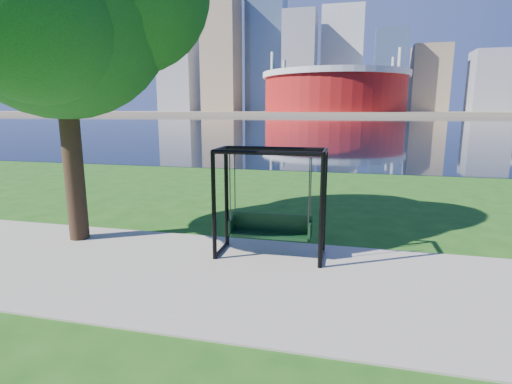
% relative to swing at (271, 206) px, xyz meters
% --- Properties ---
extents(ground, '(900.00, 900.00, 0.00)m').
position_rel_swing_xyz_m(ground, '(-0.30, -0.63, -1.04)').
color(ground, '#1E5114').
rests_on(ground, ground).
extents(path, '(120.00, 4.00, 0.03)m').
position_rel_swing_xyz_m(path, '(-0.30, -1.13, -1.02)').
color(path, '#9E937F').
rests_on(path, ground).
extents(river, '(900.00, 180.00, 0.02)m').
position_rel_swing_xyz_m(river, '(-0.30, 101.37, -1.03)').
color(river, black).
rests_on(river, ground).
extents(far_bank, '(900.00, 228.00, 2.00)m').
position_rel_swing_xyz_m(far_bank, '(-0.30, 305.37, -0.04)').
color(far_bank, '#937F60').
rests_on(far_bank, ground).
extents(stadium, '(83.00, 83.00, 32.00)m').
position_rel_swing_xyz_m(stadium, '(-10.30, 234.37, 13.19)').
color(stadium, maroon).
rests_on(stadium, far_bank).
extents(skyline, '(392.00, 66.00, 96.50)m').
position_rel_swing_xyz_m(skyline, '(-4.57, 318.77, 34.85)').
color(skyline, gray).
rests_on(skyline, far_bank).
extents(swing, '(2.11, 0.94, 2.15)m').
position_rel_swing_xyz_m(swing, '(0.00, 0.00, 0.00)').
color(swing, black).
rests_on(swing, ground).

